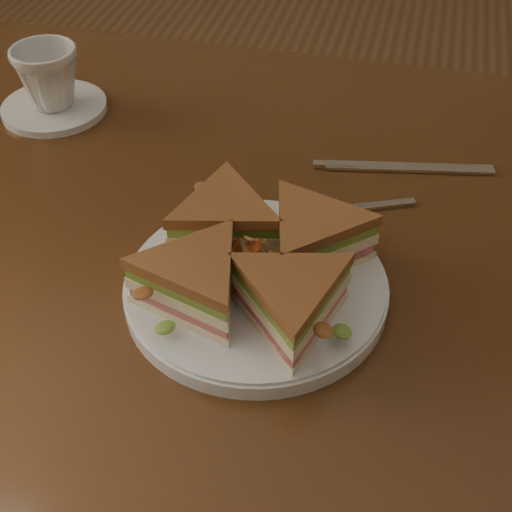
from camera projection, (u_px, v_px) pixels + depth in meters
The scene contains 8 objects.
table at pixel (264, 283), 0.85m from camera, with size 1.20×0.80×0.75m.
plate at pixel (256, 288), 0.69m from camera, with size 0.26×0.26×0.02m, color silver.
sandwich_wedges at pixel (256, 260), 0.67m from camera, with size 0.27×0.27×0.06m.
crisps_mound at pixel (256, 263), 0.67m from camera, with size 0.09×0.09×0.05m, color #BB4818, non-canonical shape.
spoon at pixel (296, 213), 0.78m from camera, with size 0.17×0.09×0.01m.
knife at pixel (397, 168), 0.85m from camera, with size 0.21×0.05×0.00m.
saucer at pixel (54, 108), 0.95m from camera, with size 0.14×0.14×0.01m, color silver.
coffee_cup at pixel (48, 77), 0.92m from camera, with size 0.09×0.09×0.08m, color silver.
Camera 1 is at (0.13, -0.59, 1.24)m, focal length 50.00 mm.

